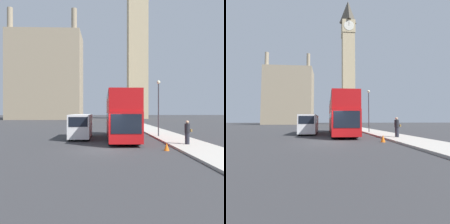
% 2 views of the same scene
% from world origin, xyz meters
% --- Properties ---
extents(ground_plane, '(300.00, 300.00, 0.00)m').
position_xyz_m(ground_plane, '(0.00, 0.00, 0.00)').
color(ground_plane, '#333335').
extents(sidewalk_strip, '(3.31, 120.00, 0.15)m').
position_xyz_m(sidewalk_strip, '(6.66, 0.00, 0.07)').
color(sidewalk_strip, '#ADA89E').
rests_on(sidewalk_strip, ground_plane).
extents(clock_tower, '(7.35, 7.52, 71.98)m').
position_xyz_m(clock_tower, '(12.02, 71.07, 36.86)').
color(clock_tower, tan).
rests_on(clock_tower, ground_plane).
extents(building_block_distant, '(22.74, 14.05, 33.94)m').
position_xyz_m(building_block_distant, '(-18.65, 64.99, 13.98)').
color(building_block_distant, gray).
rests_on(building_block_distant, ground_plane).
extents(red_double_decker_bus, '(2.59, 11.49, 4.40)m').
position_xyz_m(red_double_decker_bus, '(1.57, 6.25, 2.45)').
color(red_double_decker_bus, '#B71114').
rests_on(red_double_decker_bus, ground_plane).
extents(white_van, '(1.98, 5.74, 2.35)m').
position_xyz_m(white_van, '(-2.29, 7.06, 1.26)').
color(white_van, white).
rests_on(white_van, ground_plane).
extents(pedestrian, '(0.56, 0.40, 1.81)m').
position_xyz_m(pedestrian, '(6.35, 1.48, 1.05)').
color(pedestrian, '#23232D').
rests_on(pedestrian, sidewalk_strip).
extents(street_lamp, '(0.36, 0.36, 5.64)m').
position_xyz_m(street_lamp, '(5.51, 7.68, 3.86)').
color(street_lamp, '#38383D').
rests_on(street_lamp, sidewalk_strip).
extents(traffic_cone, '(0.36, 0.36, 0.55)m').
position_xyz_m(traffic_cone, '(4.20, -0.66, 0.28)').
color(traffic_cone, orange).
rests_on(traffic_cone, ground_plane).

